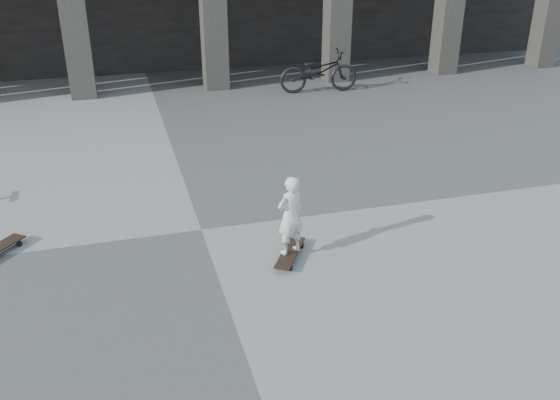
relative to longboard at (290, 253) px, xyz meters
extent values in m
plane|color=#4D4C4A|center=(-1.04, 1.16, -0.07)|extent=(90.00, 90.00, 0.00)
cube|color=#312F29|center=(-2.83, 9.66, 1.93)|extent=(0.65, 0.65, 4.00)
cube|color=#312F29|center=(0.74, 9.66, 1.93)|extent=(0.65, 0.65, 4.00)
cube|color=#312F29|center=(4.32, 9.66, 1.93)|extent=(0.65, 0.65, 4.00)
cube|color=#312F29|center=(7.89, 9.66, 1.93)|extent=(0.65, 0.65, 4.00)
cube|color=#312F29|center=(11.46, 9.66, 1.93)|extent=(0.65, 0.65, 4.00)
cube|color=black|center=(0.00, 0.00, 0.01)|extent=(0.66, 0.89, 0.02)
cube|color=#B2B2B7|center=(0.17, 0.27, -0.03)|extent=(0.19, 0.14, 0.03)
cube|color=#B2B2B7|center=(-0.17, -0.27, -0.03)|extent=(0.19, 0.14, 0.03)
cylinder|color=black|center=(0.09, 0.32, -0.04)|extent=(0.06, 0.07, 0.07)
cylinder|color=black|center=(0.25, 0.22, -0.04)|extent=(0.06, 0.07, 0.07)
cylinder|color=black|center=(-0.25, -0.22, -0.04)|extent=(0.06, 0.07, 0.07)
cylinder|color=black|center=(-0.09, -0.32, -0.04)|extent=(0.06, 0.07, 0.07)
cube|color=#B2B2B7|center=(-3.68, 1.42, -0.02)|extent=(0.19, 0.17, 0.03)
cylinder|color=black|center=(-3.76, 1.49, -0.03)|extent=(0.08, 0.08, 0.08)
cylinder|color=black|center=(-3.60, 1.36, -0.03)|extent=(0.08, 0.08, 0.08)
imported|color=silver|center=(0.00, 0.00, 0.57)|extent=(0.47, 0.39, 1.11)
imported|color=black|center=(3.37, 8.46, 0.49)|extent=(2.20, 0.92, 1.13)
camera|label=1|loc=(-2.07, -6.74, 4.04)|focal=38.00mm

